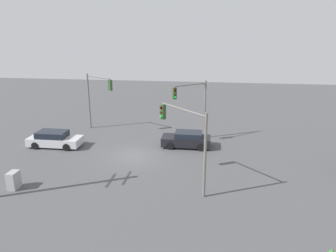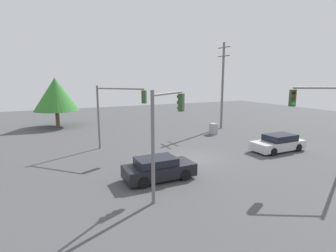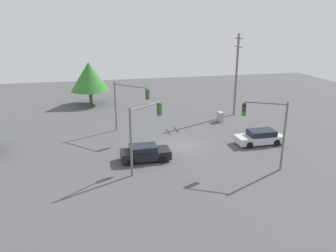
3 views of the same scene
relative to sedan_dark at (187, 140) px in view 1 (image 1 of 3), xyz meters
The scene contains 7 objects.
ground_plane 5.12m from the sedan_dark, 124.61° to the left, with size 80.00×80.00×0.00m, color #4C4C4F.
sedan_dark is the anchor object (origin of this frame).
sedan_silver 12.06m from the sedan_dark, 97.00° to the left, with size 2.07×4.76×1.44m.
traffic_signal_main 10.80m from the sedan_dark, 68.11° to the left, with size 1.88×3.22×5.88m.
traffic_signal_cross 8.28m from the sedan_dark, behind, with size 3.53×3.43×5.60m.
traffic_signal_aux 3.72m from the sedan_dark, 10.65° to the right, with size 2.49×3.04×5.68m.
electrical_cabinet 14.54m from the sedan_dark, 131.20° to the left, with size 0.89×0.58×1.20m, color #9EA0A3.
Camera 1 is at (-25.18, -6.19, 10.50)m, focal length 35.00 mm.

